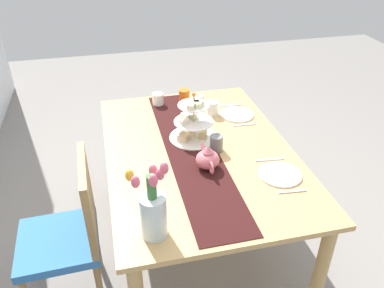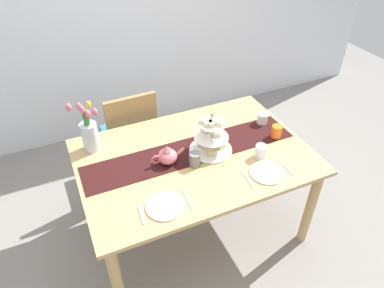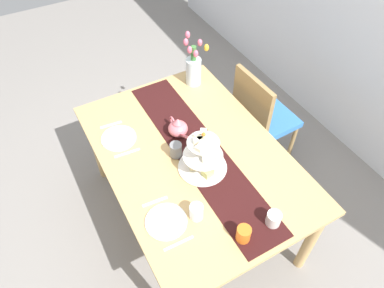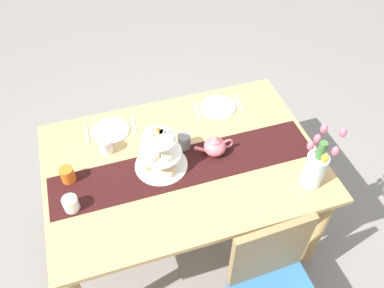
{
  "view_description": "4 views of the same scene",
  "coord_description": "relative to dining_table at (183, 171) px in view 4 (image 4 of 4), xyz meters",
  "views": [
    {
      "loc": [
        -1.87,
        0.48,
        1.99
      ],
      "look_at": [
        -0.01,
        0.04,
        0.79
      ],
      "focal_mm": 36.44,
      "sensor_mm": 36.0,
      "label": 1
    },
    {
      "loc": [
        -0.77,
        -1.68,
        2.28
      ],
      "look_at": [
        0.02,
        0.07,
        0.78
      ],
      "focal_mm": 32.64,
      "sensor_mm": 36.0,
      "label": 2
    },
    {
      "loc": [
        1.27,
        -0.71,
        2.45
      ],
      "look_at": [
        -0.03,
        0.01,
        0.79
      ],
      "focal_mm": 33.15,
      "sensor_mm": 36.0,
      "label": 3
    },
    {
      "loc": [
        0.39,
        1.4,
        2.47
      ],
      "look_at": [
        -0.06,
        -0.02,
        0.83
      ],
      "focal_mm": 36.64,
      "sensor_mm": 36.0,
      "label": 4
    }
  ],
  "objects": [
    {
      "name": "knife_left",
      "position": [
        -0.21,
        -0.36,
        0.1
      ],
      "size": [
        0.03,
        0.17,
        0.01
      ],
      "primitive_type": "cube",
      "rotation": [
        0.0,
        0.0,
        -0.09
      ],
      "color": "silver",
      "rests_on": "dining_table"
    },
    {
      "name": "knife_right",
      "position": [
        0.5,
        -0.36,
        0.1
      ],
      "size": [
        0.02,
        0.17,
        0.01
      ],
      "primitive_type": "cube",
      "rotation": [
        0.0,
        0.0,
        -0.03
      ],
      "color": "silver",
      "rests_on": "dining_table"
    },
    {
      "name": "mug_orange",
      "position": [
        0.64,
        -0.05,
        0.14
      ],
      "size": [
        0.08,
        0.08,
        0.09
      ],
      "primitive_type": "cylinder",
      "color": "orange",
      "rests_on": "dining_table"
    },
    {
      "name": "teapot",
      "position": [
        -0.2,
        0.0,
        0.15
      ],
      "size": [
        0.24,
        0.13,
        0.14
      ],
      "color": "#D66B75",
      "rests_on": "table_runner"
    },
    {
      "name": "fork_right",
      "position": [
        0.21,
        -0.36,
        0.1
      ],
      "size": [
        0.03,
        0.15,
        0.01
      ],
      "primitive_type": "cube",
      "rotation": [
        0.0,
        0.0,
        -0.09
      ],
      "color": "silver",
      "rests_on": "dining_table"
    },
    {
      "name": "tiered_cake_stand",
      "position": [
        0.13,
        0.0,
        0.2
      ],
      "size": [
        0.3,
        0.3,
        0.3
      ],
      "color": "beige",
      "rests_on": "table_runner"
    },
    {
      "name": "tulip_vase",
      "position": [
        -0.62,
        0.36,
        0.24
      ],
      "size": [
        0.19,
        0.17,
        0.39
      ],
      "color": "silver",
      "rests_on": "dining_table"
    },
    {
      "name": "table_runner",
      "position": [
        0.0,
        0.04,
        0.1
      ],
      "size": [
        1.52,
        0.29,
        0.0
      ],
      "primitive_type": "cube",
      "color": "black",
      "rests_on": "dining_table"
    },
    {
      "name": "mug_white_text",
      "position": [
        0.4,
        -0.2,
        0.14
      ],
      "size": [
        0.08,
        0.08,
        0.09
      ],
      "primitive_type": "cylinder",
      "color": "white",
      "rests_on": "dining_table"
    },
    {
      "name": "chair_left",
      "position": [
        -0.26,
        0.77,
        -0.14
      ],
      "size": [
        0.43,
        0.43,
        0.91
      ],
      "color": "olive",
      "rests_on": "ground_plane"
    },
    {
      "name": "fork_left",
      "position": [
        -0.5,
        -0.36,
        0.1
      ],
      "size": [
        0.03,
        0.15,
        0.01
      ],
      "primitive_type": "cube",
      "rotation": [
        0.0,
        0.0,
        -0.09
      ],
      "color": "silver",
      "rests_on": "dining_table"
    },
    {
      "name": "cream_jug",
      "position": [
        0.64,
        0.14,
        0.14
      ],
      "size": [
        0.08,
        0.08,
        0.08
      ],
      "primitive_type": "cylinder",
      "color": "white",
      "rests_on": "dining_table"
    },
    {
      "name": "dining_table",
      "position": [
        0.0,
        0.0,
        0.0
      ],
      "size": [
        1.57,
        1.08,
        0.74
      ],
      "color": "tan",
      "rests_on": "ground_plane"
    },
    {
      "name": "dinner_plate_right",
      "position": [
        0.35,
        -0.36,
        0.1
      ],
      "size": [
        0.23,
        0.23,
        0.01
      ],
      "primitive_type": "cylinder",
      "color": "white",
      "rests_on": "dining_table"
    },
    {
      "name": "dinner_plate_left",
      "position": [
        -0.35,
        -0.36,
        0.1
      ],
      "size": [
        0.23,
        0.23,
        0.01
      ],
      "primitive_type": "cylinder",
      "color": "white",
      "rests_on": "dining_table"
    },
    {
      "name": "mug_grey",
      "position": [
        -0.04,
        -0.1,
        0.15
      ],
      "size": [
        0.08,
        0.08,
        0.09
      ],
      "primitive_type": "cylinder",
      "color": "slate",
      "rests_on": "table_runner"
    },
    {
      "name": "ground_plane",
      "position": [
        0.0,
        0.0,
        -0.64
      ],
      "size": [
        8.0,
        8.0,
        0.0
      ],
      "primitive_type": "plane",
      "color": "gray"
    }
  ]
}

